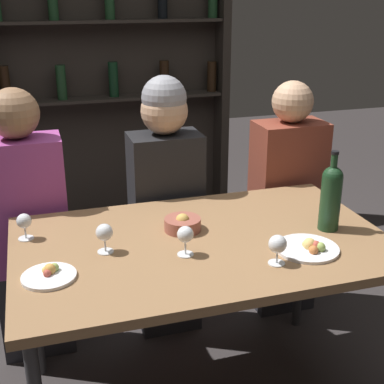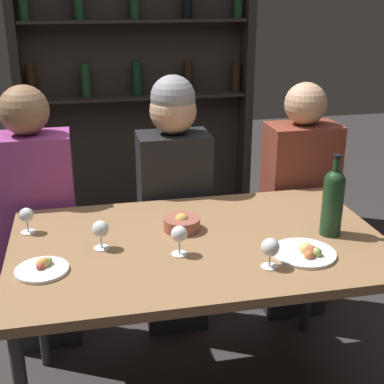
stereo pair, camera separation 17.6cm
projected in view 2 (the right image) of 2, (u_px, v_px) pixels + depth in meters
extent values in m
cube|color=olive|center=(199.00, 245.00, 2.06)|extent=(1.43, 0.89, 0.04)
cylinder|color=#2D2D30|center=(39.00, 297.00, 2.42)|extent=(0.04, 0.04, 0.73)
cylinder|color=#2D2D30|center=(310.00, 268.00, 2.68)|extent=(0.04, 0.04, 0.73)
cube|color=#28231E|center=(136.00, 78.00, 3.87)|extent=(1.62, 0.02, 2.14)
cube|color=#28231E|center=(18.00, 84.00, 3.62)|extent=(0.06, 0.18, 2.14)
cube|color=#28231E|center=(247.00, 76.00, 3.93)|extent=(0.06, 0.18, 2.14)
cube|color=#28231E|center=(138.00, 97.00, 3.82)|extent=(1.54, 0.18, 0.02)
cylinder|color=black|center=(31.00, 82.00, 3.63)|extent=(0.07, 0.07, 0.24)
cylinder|color=#19381E|center=(86.00, 81.00, 3.70)|extent=(0.07, 0.07, 0.23)
cylinder|color=black|center=(137.00, 78.00, 3.78)|extent=(0.07, 0.07, 0.24)
cylinder|color=black|center=(188.00, 77.00, 3.85)|extent=(0.07, 0.07, 0.24)
cylinder|color=black|center=(236.00, 77.00, 3.91)|extent=(0.07, 0.07, 0.22)
cube|color=#28231E|center=(135.00, 21.00, 3.63)|extent=(1.54, 0.18, 0.02)
cylinder|color=#19381E|center=(23.00, 1.00, 3.44)|extent=(0.07, 0.07, 0.24)
cylinder|color=#19381E|center=(78.00, 0.00, 3.52)|extent=(0.07, 0.07, 0.25)
cylinder|color=#19381E|center=(134.00, 0.00, 3.59)|extent=(0.07, 0.07, 0.25)
cylinder|color=#19381E|center=(238.00, 1.00, 3.74)|extent=(0.07, 0.07, 0.23)
cylinder|color=#19381E|center=(332.00, 208.00, 2.07)|extent=(0.08, 0.08, 0.22)
sphere|color=#19381E|center=(335.00, 181.00, 2.03)|extent=(0.08, 0.08, 0.08)
cylinder|color=#19381E|center=(336.00, 170.00, 2.01)|extent=(0.03, 0.03, 0.09)
cylinder|color=black|center=(337.00, 156.00, 2.00)|extent=(0.03, 0.03, 0.01)
cylinder|color=silver|center=(179.00, 254.00, 1.95)|extent=(0.06, 0.06, 0.00)
cylinder|color=silver|center=(179.00, 246.00, 1.93)|extent=(0.01, 0.01, 0.06)
sphere|color=silver|center=(179.00, 234.00, 1.92)|extent=(0.06, 0.06, 0.06)
cylinder|color=silver|center=(28.00, 232.00, 2.12)|extent=(0.06, 0.06, 0.00)
cylinder|color=silver|center=(28.00, 225.00, 2.11)|extent=(0.01, 0.01, 0.06)
sphere|color=silver|center=(26.00, 215.00, 2.09)|extent=(0.06, 0.06, 0.06)
cylinder|color=silver|center=(102.00, 248.00, 1.99)|extent=(0.06, 0.06, 0.00)
cylinder|color=silver|center=(101.00, 240.00, 1.98)|extent=(0.01, 0.01, 0.06)
sphere|color=silver|center=(100.00, 229.00, 1.96)|extent=(0.06, 0.06, 0.06)
cylinder|color=silver|center=(269.00, 267.00, 1.86)|extent=(0.06, 0.06, 0.00)
cylinder|color=silver|center=(270.00, 259.00, 1.85)|extent=(0.01, 0.01, 0.06)
sphere|color=silver|center=(270.00, 247.00, 1.83)|extent=(0.07, 0.07, 0.07)
cylinder|color=white|center=(303.00, 253.00, 1.94)|extent=(0.24, 0.24, 0.01)
sphere|color=#B74C3D|center=(312.00, 251.00, 1.92)|extent=(0.04, 0.04, 0.04)
sphere|color=#99B256|center=(316.00, 252.00, 1.91)|extent=(0.04, 0.04, 0.04)
sphere|color=#E5BC66|center=(303.00, 249.00, 1.94)|extent=(0.03, 0.03, 0.03)
sphere|color=#C67038|center=(309.00, 255.00, 1.89)|extent=(0.03, 0.03, 0.03)
sphere|color=#E5BC66|center=(306.00, 249.00, 1.93)|extent=(0.05, 0.05, 0.05)
cylinder|color=white|center=(42.00, 270.00, 1.83)|extent=(0.18, 0.18, 0.01)
sphere|color=#B74C3D|center=(40.00, 267.00, 1.82)|extent=(0.03, 0.03, 0.03)
sphere|color=gold|center=(43.00, 263.00, 1.84)|extent=(0.04, 0.04, 0.04)
sphere|color=#C67038|center=(43.00, 263.00, 1.84)|extent=(0.04, 0.04, 0.04)
sphere|color=#E5BC66|center=(39.00, 263.00, 1.84)|extent=(0.02, 0.02, 0.02)
sphere|color=#99B256|center=(48.00, 262.00, 1.85)|extent=(0.03, 0.03, 0.03)
cylinder|color=#995142|center=(182.00, 224.00, 2.14)|extent=(0.15, 0.15, 0.05)
sphere|color=gold|center=(182.00, 220.00, 2.13)|extent=(0.06, 0.06, 0.06)
cube|color=#26262B|center=(46.00, 299.00, 2.67)|extent=(0.33, 0.22, 0.45)
cube|color=#9E3F8C|center=(34.00, 200.00, 2.48)|extent=(0.37, 0.22, 0.62)
sphere|color=#8C6647|center=(24.00, 110.00, 2.33)|extent=(0.22, 0.22, 0.22)
cube|color=#26262B|center=(175.00, 285.00, 2.80)|extent=(0.31, 0.22, 0.45)
cube|color=black|center=(174.00, 192.00, 2.61)|extent=(0.34, 0.22, 0.59)
sphere|color=tan|center=(173.00, 111.00, 2.47)|extent=(0.22, 0.22, 0.22)
sphere|color=gray|center=(173.00, 98.00, 2.44)|extent=(0.21, 0.21, 0.21)
cube|color=#26262B|center=(293.00, 272.00, 2.92)|extent=(0.32, 0.22, 0.45)
cube|color=brown|center=(300.00, 182.00, 2.73)|extent=(0.35, 0.22, 0.60)
sphere|color=tan|center=(306.00, 104.00, 2.59)|extent=(0.21, 0.21, 0.21)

